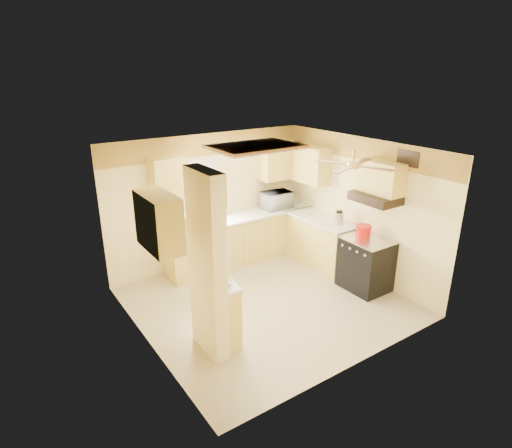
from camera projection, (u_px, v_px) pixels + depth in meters
floor at (267, 302)px, 6.99m from camera, size 4.00×4.00×0.00m
ceiling at (269, 150)px, 6.12m from camera, size 4.00×4.00×0.00m
wall_back at (209, 201)px, 8.03m from camera, size 4.00×0.00×4.00m
wall_front at (362, 279)px, 5.08m from camera, size 4.00×0.00×4.00m
wall_left at (142, 263)px, 5.50m from camera, size 0.00×3.80×3.80m
wall_right at (359, 208)px, 7.61m from camera, size 0.00×3.80×3.80m
wallpaper_border at (207, 145)px, 7.65m from camera, size 4.00×0.02×0.40m
partition_column at (207, 266)px, 5.42m from camera, size 0.20×0.70×2.50m
partition_ledge at (224, 315)px, 5.81m from camera, size 0.25×0.55×0.90m
ledge_top at (223, 284)px, 5.65m from camera, size 0.28×0.58×0.04m
lower_cabinets_back at (241, 239)px, 8.34m from camera, size 3.00×0.60×0.90m
lower_cabinets_right at (321, 242)px, 8.20m from camera, size 0.60×1.40×0.90m
countertop_back at (241, 217)px, 8.17m from camera, size 3.04×0.64×0.04m
countertop_right at (322, 219)px, 8.03m from camera, size 0.64×1.44×0.04m
dishwasher_panel at (215, 255)px, 7.71m from camera, size 0.58×0.02×0.80m
window at (197, 187)px, 7.78m from camera, size 0.92×0.02×1.02m
upper_cab_back_left at (168, 178)px, 7.23m from camera, size 0.60×0.35×0.70m
upper_cab_back_right at (281, 161)px, 8.50m from camera, size 0.90×0.35×0.70m
upper_cab_right at (307, 164)px, 8.28m from camera, size 0.35×1.00×0.70m
upper_cab_left_wall at (159, 222)px, 5.19m from camera, size 0.35×0.75×0.70m
upper_cab_over_stove at (381, 177)px, 6.85m from camera, size 0.35×0.76×0.52m
stove at (366, 264)px, 7.29m from camera, size 0.68×0.77×0.92m
range_hood at (375, 198)px, 6.92m from camera, size 0.50×0.76×0.14m
poster_menu at (213, 220)px, 5.27m from camera, size 0.02×0.42×0.57m
poster_nashville at (215, 267)px, 5.49m from camera, size 0.02×0.42×0.57m
ceiling_light_panel at (255, 147)px, 6.58m from camera, size 1.35×0.95×0.06m
ceiling_fan at (353, 165)px, 6.18m from camera, size 1.15×1.15×0.26m
vent_grate at (408, 158)px, 6.54m from camera, size 0.02×0.40×0.25m
microwave at (277, 200)px, 8.57m from camera, size 0.62×0.43×0.33m
bowl at (224, 283)px, 5.59m from camera, size 0.29×0.29×0.05m
dutch_oven at (363, 231)px, 7.25m from camera, size 0.27×0.27×0.18m
kettle at (339, 218)px, 7.71m from camera, size 0.17×0.17×0.25m
dish_rack at (178, 226)px, 7.41m from camera, size 0.43×0.33×0.24m
utensil_crock at (219, 215)px, 7.99m from camera, size 0.10×0.10×0.20m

